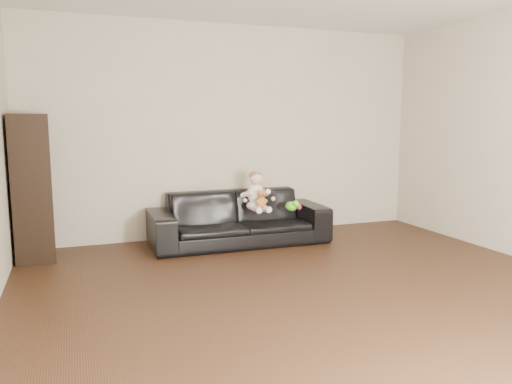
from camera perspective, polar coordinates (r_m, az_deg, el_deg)
name	(u,v)px	position (r m, az deg, el deg)	size (l,w,h in m)	color
floor	(340,310)	(4.01, 9.60, -13.12)	(5.50, 5.50, 0.00)	#372113
wall_back	(232,132)	(6.26, -2.76, 6.91)	(5.00, 5.00, 0.00)	#BDB39F
sofa	(239,218)	(5.88, -1.97, -3.00)	(2.06, 0.81, 0.60)	black
cabinet	(32,188)	(5.63, -24.23, 0.43)	(0.38, 0.52, 1.51)	black
shelf_item	(32,155)	(5.60, -24.24, 3.88)	(0.18, 0.25, 0.28)	silver
baby	(256,194)	(5.78, 0.04, -0.18)	(0.33, 0.40, 0.46)	#FAD3DE
teddy_bear	(261,199)	(5.66, 0.63, -0.81)	(0.12, 0.13, 0.21)	#AD7231
toy_green	(291,206)	(5.81, 4.05, -1.63)	(0.13, 0.16, 0.11)	#4FEB1B
toy_rattle	(299,207)	(5.88, 4.90, -1.73)	(0.07, 0.07, 0.07)	red
toy_blue_disc	(288,208)	(5.96, 3.67, -1.85)	(0.10, 0.10, 0.01)	#181BC7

